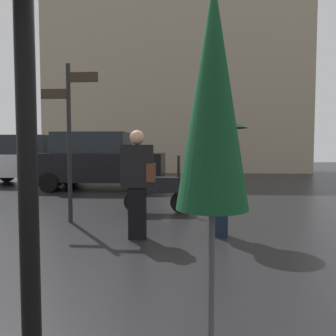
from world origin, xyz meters
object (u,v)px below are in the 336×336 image
object	(u,v)px
parked_car_left	(98,161)
pedestrian_with_umbrella	(220,146)
parked_car_right	(27,159)
parked_scooter	(155,187)
street_signpost	(69,127)
pedestrian_with_bag	(138,178)
folded_patio_umbrella_near	(213,110)

from	to	relation	value
parked_car_left	pedestrian_with_umbrella	bearing A→B (deg)	-67.14
parked_car_right	parked_scooter	bearing A→B (deg)	-54.00
parked_car_right	street_signpost	distance (m)	7.44
pedestrian_with_umbrella	pedestrian_with_bag	world-z (taller)	pedestrian_with_umbrella
pedestrian_with_umbrella	street_signpost	xyz separation A→B (m)	(-2.73, 0.83, 0.35)
parked_scooter	street_signpost	distance (m)	2.20
folded_patio_umbrella_near	pedestrian_with_bag	world-z (taller)	folded_patio_umbrella_near
pedestrian_with_umbrella	parked_car_left	world-z (taller)	pedestrian_with_umbrella
pedestrian_with_umbrella	parked_car_right	size ratio (longest dim) A/B	0.46
pedestrian_with_umbrella	parked_car_left	distance (m)	6.79
parked_scooter	parked_car_right	xyz separation A→B (m)	(-5.46, 5.22, 0.39)
pedestrian_with_umbrella	parked_car_right	world-z (taller)	pedestrian_with_umbrella
parked_car_left	parked_car_right	distance (m)	3.39
folded_patio_umbrella_near	parked_scooter	distance (m)	5.53
street_signpost	parked_car_left	bearing A→B (deg)	99.61
pedestrian_with_umbrella	folded_patio_umbrella_near	bearing A→B (deg)	-46.39
street_signpost	parked_car_right	bearing A→B (deg)	122.38
folded_patio_umbrella_near	parked_scooter	bearing A→B (deg)	99.40
parked_car_right	street_signpost	world-z (taller)	street_signpost
parked_scooter	street_signpost	xyz separation A→B (m)	(-1.50, -1.03, 1.23)
folded_patio_umbrella_near	parked_car_left	bearing A→B (deg)	109.21
parked_scooter	parked_car_right	bearing A→B (deg)	145.48
pedestrian_with_bag	folded_patio_umbrella_near	bearing A→B (deg)	17.88
pedestrian_with_bag	parked_car_right	bearing A→B (deg)	-141.57
parked_scooter	pedestrian_with_bag	bearing A→B (deg)	-81.94
parked_car_left	parked_scooter	bearing A→B (deg)	-67.95
parked_scooter	street_signpost	bearing A→B (deg)	-136.50
parked_scooter	parked_car_left	bearing A→B (deg)	130.13
parked_scooter	parked_car_left	world-z (taller)	parked_car_left
folded_patio_umbrella_near	parked_car_right	bearing A→B (deg)	120.99
pedestrian_with_bag	parked_scooter	xyz separation A→B (m)	(0.04, 2.11, -0.39)
pedestrian_with_bag	street_signpost	xyz separation A→B (m)	(-1.46, 1.09, 0.84)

